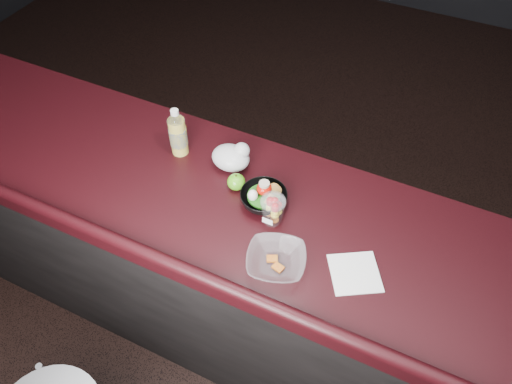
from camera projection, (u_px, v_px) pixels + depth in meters
ground at (229, 384)px, 2.43m from camera, size 8.00×8.00×0.00m
room_shell at (193, 61)px, 1.06m from camera, size 8.00×8.00×8.00m
counter at (255, 280)px, 2.22m from camera, size 4.06×0.71×1.02m
lemonade_bottle at (178, 135)px, 1.97m from camera, size 0.07×0.07×0.22m
fruit_cup at (273, 208)px, 1.75m from camera, size 0.09×0.09×0.13m
green_apple at (236, 182)px, 1.89m from camera, size 0.07×0.07×0.07m
plastic_bag at (232, 157)px, 1.95m from camera, size 0.15×0.13×0.11m
snack_bowl at (263, 197)px, 1.83m from camera, size 0.20×0.20×0.10m
takeout_bowl at (276, 261)px, 1.66m from camera, size 0.25×0.25×0.05m
paper_napkin at (355, 273)px, 1.65m from camera, size 0.22×0.22×0.00m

